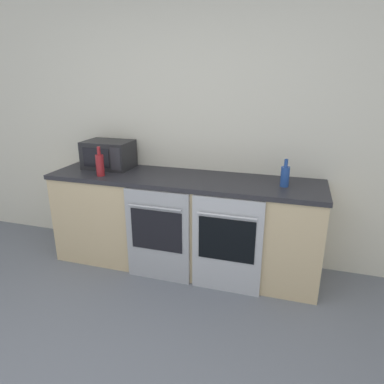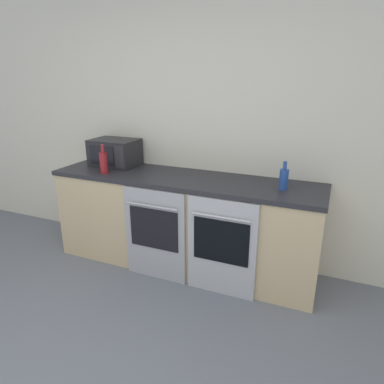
{
  "view_description": "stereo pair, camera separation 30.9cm",
  "coord_description": "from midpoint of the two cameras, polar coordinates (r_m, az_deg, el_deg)",
  "views": [
    {
      "loc": [
        0.95,
        -0.83,
        1.75
      ],
      "look_at": [
        0.09,
        1.98,
        0.75
      ],
      "focal_mm": 32.0,
      "sensor_mm": 36.0,
      "label": 1
    },
    {
      "loc": [
        1.24,
        -0.72,
        1.75
      ],
      "look_at": [
        0.09,
        1.98,
        0.75
      ],
      "focal_mm": 32.0,
      "sensor_mm": 36.0,
      "label": 2
    }
  ],
  "objects": [
    {
      "name": "microwave",
      "position": [
        3.51,
        -10.27,
        6.45
      ],
      "size": [
        0.46,
        0.33,
        0.27
      ],
      "color": "#232326",
      "rests_on": "counter_back"
    },
    {
      "name": "bottle_blue",
      "position": [
        2.86,
        18.09,
        2.1
      ],
      "size": [
        0.07,
        0.07,
        0.23
      ],
      "color": "#234793",
      "rests_on": "counter_back"
    },
    {
      "name": "oven_right",
      "position": [
        2.83,
        8.06,
        -9.22
      ],
      "size": [
        0.58,
        0.06,
        0.84
      ],
      "color": "#B7BABF",
      "rests_on": "ground_plane"
    },
    {
      "name": "counter_back",
      "position": [
        3.24,
        1.31,
        -5.03
      ],
      "size": [
        2.49,
        0.63,
        0.88
      ],
      "color": "#D1B789",
      "rests_on": "ground_plane"
    },
    {
      "name": "oven_left",
      "position": [
        3.03,
        -3.28,
        -7.15
      ],
      "size": [
        0.58,
        0.06,
        0.84
      ],
      "color": "#A8AAAF",
      "rests_on": "ground_plane"
    },
    {
      "name": "wall_back",
      "position": [
        3.3,
        3.61,
        10.92
      ],
      "size": [
        10.0,
        0.06,
        2.6
      ],
      "color": "silver",
      "rests_on": "ground_plane"
    },
    {
      "name": "bottle_red",
      "position": [
        3.25,
        -11.9,
        4.85
      ],
      "size": [
        0.07,
        0.07,
        0.27
      ],
      "color": "maroon",
      "rests_on": "counter_back"
    }
  ]
}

